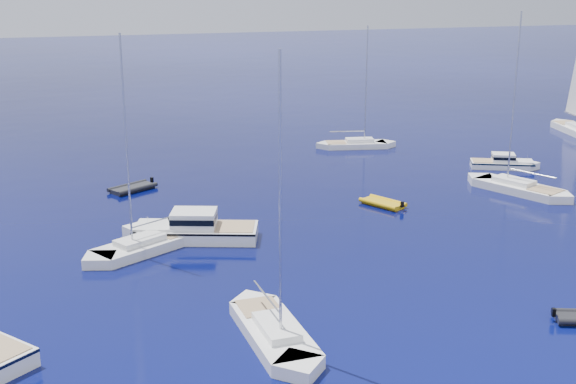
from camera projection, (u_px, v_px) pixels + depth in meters
name	position (u px, v px, depth m)	size (l,w,h in m)	color
ground	(470.00, 337.00, 39.66)	(400.00, 400.00, 0.00)	navy
motor_cruiser_centre	(192.00, 239.00, 54.13)	(3.15, 10.31, 2.71)	white
motor_cruiser_far_r	(504.00, 168.00, 73.60)	(2.14, 6.99, 1.84)	white
sailboat_fore	(274.00, 339.00, 39.48)	(2.75, 10.57, 15.54)	white
sailboat_mid_r	(518.00, 192.00, 65.66)	(2.78, 10.71, 15.74)	white
sailboat_mid_l	(146.00, 251.00, 51.94)	(2.69, 10.34, 15.21)	silver
sailboat_centre	(356.00, 147.00, 82.09)	(2.37, 9.10, 13.38)	white
tender_yellow	(383.00, 206.00, 61.85)	(2.09, 3.84, 0.95)	#CE9F0C
tender_grey_far	(133.00, 190.00, 66.13)	(2.28, 4.27, 0.95)	black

